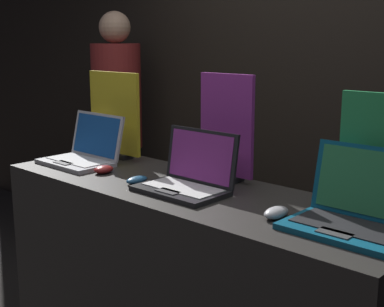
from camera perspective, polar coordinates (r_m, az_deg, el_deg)
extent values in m
cube|color=black|center=(3.12, 14.99, 8.07)|extent=(8.00, 0.05, 2.80)
cube|color=#282623|center=(2.40, -0.22, -15.22)|extent=(1.88, 0.58, 0.99)
cube|color=#B7B7BC|center=(2.69, -12.35, -0.99)|extent=(0.37, 0.23, 0.02)
cube|color=#B7B7B7|center=(2.69, -12.07, -0.68)|extent=(0.33, 0.16, 0.00)
cube|color=#3F3F42|center=(2.65, -13.56, -0.98)|extent=(0.10, 0.05, 0.00)
cube|color=#B7B7BC|center=(2.74, -10.09, 1.92)|extent=(0.37, 0.06, 0.22)
cube|color=#194C99|center=(2.74, -10.20, 1.93)|extent=(0.33, 0.05, 0.19)
ellipsoid|color=maroon|center=(2.50, -9.40, -1.68)|extent=(0.07, 0.10, 0.04)
cube|color=black|center=(2.84, -8.14, -0.11)|extent=(0.20, 0.07, 0.02)
cube|color=gold|center=(2.80, -8.28, 4.33)|extent=(0.37, 0.02, 0.42)
cube|color=black|center=(2.15, -1.30, -4.01)|extent=(0.37, 0.22, 0.02)
cube|color=#B7B7B7|center=(2.15, -0.99, -3.61)|extent=(0.32, 0.16, 0.00)
cube|color=#3F3F42|center=(2.10, -2.58, -4.06)|extent=(0.10, 0.05, 0.00)
cube|color=black|center=(2.21, 1.01, -0.32)|extent=(0.37, 0.05, 0.22)
cube|color=#8C338C|center=(2.20, 0.89, -0.32)|extent=(0.33, 0.03, 0.19)
ellipsoid|color=navy|center=(2.30, -5.90, -2.81)|extent=(0.06, 0.11, 0.03)
cube|color=black|center=(2.36, 3.62, -2.51)|extent=(0.15, 0.07, 0.02)
cube|color=purple|center=(2.31, 3.70, 3.06)|extent=(0.28, 0.02, 0.44)
cube|color=#0F5170|center=(1.78, 16.07, -7.91)|extent=(0.39, 0.24, 0.02)
cube|color=black|center=(1.79, 16.36, -7.39)|extent=(0.34, 0.17, 0.00)
cube|color=#3F3F42|center=(1.71, 14.97, -8.20)|extent=(0.11, 0.05, 0.00)
cube|color=#0F5170|center=(1.87, 18.31, -2.95)|extent=(0.39, 0.06, 0.24)
cube|color=#2D7F4C|center=(1.86, 18.23, -2.96)|extent=(0.35, 0.04, 0.21)
ellipsoid|color=#B2B2B7|center=(1.88, 8.97, -6.24)|extent=(0.06, 0.12, 0.04)
cube|color=black|center=(1.97, 19.02, -6.09)|extent=(0.16, 0.07, 0.02)
cube|color=#268C4C|center=(1.92, 19.45, 0.05)|extent=(0.29, 0.02, 0.41)
cylinder|color=#282833|center=(3.90, -7.70, -5.48)|extent=(0.27, 0.27, 0.86)
cylinder|color=maroon|center=(3.74, -8.03, 6.07)|extent=(0.34, 0.34, 0.71)
sphere|color=tan|center=(3.72, -8.25, 13.18)|extent=(0.21, 0.21, 0.21)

